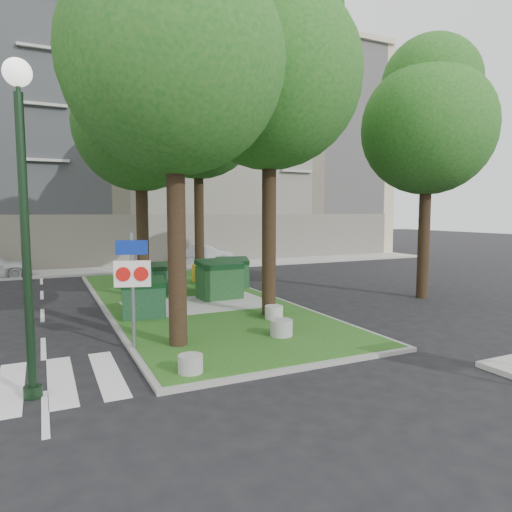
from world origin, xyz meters
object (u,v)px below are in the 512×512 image
dumpster_b (164,278)px  dumpster_c (219,280)px  tree_median_mid (142,112)px  tree_median_far (199,102)px  tree_street_right (429,116)px  traffic_sign_pole (133,276)px  dumpster_a (143,298)px  tree_median_near_right (271,58)px  car_silver (203,255)px  dumpster_d (232,273)px  litter_bin (197,273)px  bollard_left (191,364)px  bollard_mid (281,328)px  street_lamp (23,190)px  tree_median_near_left (176,41)px  bollard_right (274,312)px

dumpster_b → dumpster_c: size_ratio=0.87×
tree_median_mid → tree_median_far: (3.20, 3.00, 1.34)m
tree_street_right → traffic_sign_pole: 12.87m
tree_median_mid → dumpster_a: size_ratio=6.96×
tree_median_near_right → car_silver: 16.90m
dumpster_d → litter_bin: bearing=129.1°
tree_median_mid → dumpster_b: bearing=40.0°
dumpster_a → dumpster_c: bearing=37.9°
bollard_left → bollard_mid: 3.40m
litter_bin → bollard_left: bearing=-108.6°
tree_median_far → car_silver: (2.64, 7.44, -7.69)m
tree_median_mid → street_lamp: (-3.78, -8.27, -3.23)m
tree_median_near_right → litter_bin: size_ratio=14.54×
dumpster_b → street_lamp: 10.56m
tree_median_near_left → dumpster_b: tree_median_near_left is taller
bollard_mid → litter_bin: 9.94m
street_lamp → traffic_sign_pole: 3.55m
tree_median_mid → dumpster_d: tree_median_mid is taller
bollard_mid → litter_bin: (0.90, 9.90, 0.18)m
bollard_left → dumpster_d: bearing=63.0°
bollard_right → litter_bin: size_ratio=0.70×
bollard_right → street_lamp: (-6.57, -3.13, 3.43)m
dumpster_c → street_lamp: (-6.23, -6.90, 2.92)m
car_silver → bollard_left: bearing=157.4°
tree_median_near_left → dumpster_c: tree_median_near_left is taller
litter_bin → car_silver: car_silver is taller
tree_median_far → tree_median_near_left: bearing=-111.3°
tree_street_right → bollard_mid: 10.75m
tree_street_right → car_silver: 16.32m
bollard_left → car_silver: bearing=70.5°
dumpster_b → dumpster_d: bearing=10.5°
bollard_left → bollard_right: bearing=42.8°
street_lamp → bollard_left: bearing=-5.7°
tree_median_near_right → bollard_left: size_ratio=22.71×
tree_median_mid → dumpster_a: 7.09m
tree_median_mid → dumpster_b: (0.85, 0.72, -6.27)m
dumpster_c → bollard_right: size_ratio=2.95×
street_lamp → tree_street_right: bearing=17.2°
bollard_right → bollard_mid: bearing=-111.8°
tree_median_near_left → tree_street_right: (10.50, 2.50, -0.33)m
dumpster_a → dumpster_d: size_ratio=0.91×
tree_median_near_right → tree_median_far: bearing=88.5°
dumpster_d → litter_bin: dumpster_d is taller
tree_median_far → dumpster_a: size_ratio=8.31×
tree_median_far → dumpster_d: (0.71, -2.10, -7.59)m
tree_median_far → bollard_mid: 12.79m
dumpster_c → street_lamp: size_ratio=0.27×
dumpster_d → bollard_right: 6.15m
dumpster_d → traffic_sign_pole: traffic_sign_pole is taller
dumpster_d → bollard_mid: size_ratio=2.66×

